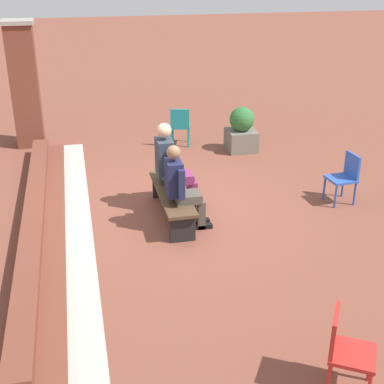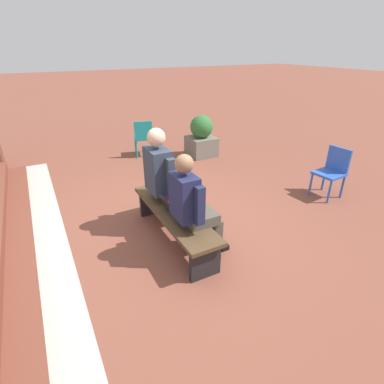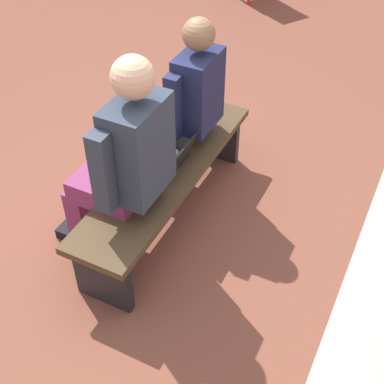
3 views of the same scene
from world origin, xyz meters
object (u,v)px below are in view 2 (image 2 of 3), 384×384
at_px(bench, 174,217).
at_px(plastic_chair_foreground, 333,169).
at_px(person_student, 193,205).
at_px(person_adult, 166,178).
at_px(plastic_chair_far_left, 143,136).
at_px(laptop, 174,209).
at_px(planter, 201,137).

height_order(bench, plastic_chair_foreground, plastic_chair_foreground).
height_order(person_student, plastic_chair_foreground, person_student).
bearing_deg(person_adult, plastic_chair_far_left, -13.94).
height_order(person_student, plastic_chair_far_left, person_student).
distance_m(person_student, plastic_chair_far_left, 3.86).
relative_size(bench, plastic_chair_far_left, 2.14).
relative_size(plastic_chair_far_left, plastic_chair_foreground, 1.00).
xyz_separation_m(bench, plastic_chair_foreground, (-0.05, -2.92, 0.13)).
distance_m(laptop, plastic_chair_foreground, 2.93).
bearing_deg(plastic_chair_foreground, bench, 89.07).
bearing_deg(person_adult, plastic_chair_foreground, -98.35).
relative_size(bench, laptop, 5.62).
bearing_deg(plastic_chair_far_left, person_student, 168.70).
height_order(bench, laptop, laptop).
bearing_deg(person_student, planter, -31.45).
bearing_deg(person_student, laptop, 12.65).
relative_size(bench, person_student, 1.35).
height_order(person_adult, planter, person_adult).
xyz_separation_m(bench, person_adult, (0.37, -0.07, 0.40)).
bearing_deg(bench, person_student, -170.28).
distance_m(plastic_chair_far_left, plastic_chair_foreground, 4.03).
distance_m(person_adult, plastic_chair_foreground, 2.89).
bearing_deg(planter, bench, 144.22).
distance_m(person_student, person_adult, 0.76).
xyz_separation_m(bench, laptop, (-0.04, 0.01, 0.15)).
relative_size(person_student, person_adult, 0.93).
height_order(plastic_chair_far_left, plastic_chair_foreground, same).
bearing_deg(plastic_chair_foreground, planter, 17.47).
relative_size(person_adult, laptop, 4.51).
height_order(bench, planter, planter).
xyz_separation_m(person_adult, plastic_chair_foreground, (-0.42, -2.85, -0.28)).
relative_size(laptop, plastic_chair_far_left, 0.38).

